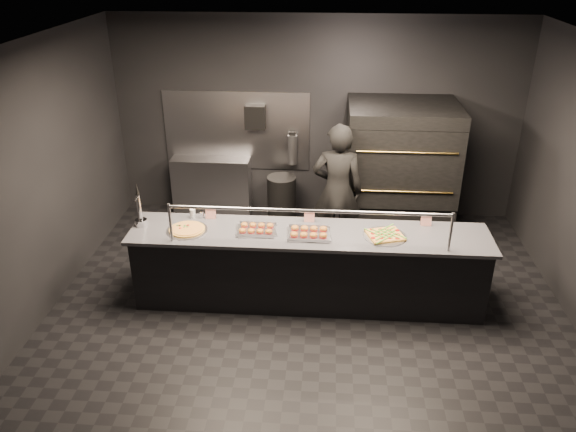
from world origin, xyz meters
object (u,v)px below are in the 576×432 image
object	(u,v)px
round_pizza	(187,230)
towel_dispenser	(255,117)
slider_tray_b	(309,233)
beer_tap	(140,214)
worker	(337,191)
fire_extinguisher	(292,149)
slider_tray_a	(256,229)
pizza_oven	(399,170)
prep_shelf	(212,186)
service_counter	(308,267)
trash_bin	(282,200)
square_pizza	(385,235)

from	to	relation	value
round_pizza	towel_dispenser	bearing A→B (deg)	78.68
slider_tray_b	beer_tap	bearing A→B (deg)	177.25
worker	beer_tap	bearing A→B (deg)	29.15
fire_extinguisher	round_pizza	xyz separation A→B (m)	(-1.04, -2.46, -0.12)
round_pizza	slider_tray_a	xyz separation A→B (m)	(0.79, 0.05, 0.01)
fire_extinguisher	worker	size ratio (longest dim) A/B	0.27
pizza_oven	round_pizza	size ratio (longest dim) A/B	4.09
prep_shelf	round_pizza	distance (m)	2.44
service_counter	slider_tray_a	bearing A→B (deg)	-178.95
fire_extinguisher	beer_tap	size ratio (longest dim) A/B	0.96
trash_bin	round_pizza	bearing A→B (deg)	-112.93
slider_tray_b	worker	size ratio (longest dim) A/B	0.28
square_pizza	service_counter	bearing A→B (deg)	177.44
square_pizza	pizza_oven	bearing A→B (deg)	79.76
service_counter	pizza_oven	distance (m)	2.30
square_pizza	trash_bin	distance (m)	2.57
slider_tray_b	square_pizza	size ratio (longest dim) A/B	1.07
worker	fire_extinguisher	bearing A→B (deg)	-58.69
pizza_oven	fire_extinguisher	bearing A→B (deg)	162.11
square_pizza	beer_tap	bearing A→B (deg)	178.56
beer_tap	square_pizza	bearing A→B (deg)	-1.44
pizza_oven	slider_tray_b	size ratio (longest dim) A/B	3.77
pizza_oven	beer_tap	bearing A→B (deg)	-149.33
prep_shelf	slider_tray_a	distance (m)	2.59
beer_tap	trash_bin	size ratio (longest dim) A/B	0.72
slider_tray_b	trash_bin	bearing A→B (deg)	102.85
trash_bin	square_pizza	bearing A→B (deg)	-57.68
pizza_oven	square_pizza	world-z (taller)	pizza_oven
service_counter	round_pizza	xyz separation A→B (m)	(-1.39, -0.06, 0.47)
square_pizza	trash_bin	size ratio (longest dim) A/B	0.65
prep_shelf	worker	world-z (taller)	worker
service_counter	round_pizza	distance (m)	1.47
round_pizza	square_pizza	world-z (taller)	square_pizza
fire_extinguisher	beer_tap	xyz separation A→B (m)	(-1.60, -2.37, 0.01)
prep_shelf	slider_tray_b	xyz separation A→B (m)	(1.60, -2.38, 0.50)
service_counter	towel_dispenser	world-z (taller)	towel_dispenser
worker	round_pizza	bearing A→B (deg)	38.22
towel_dispenser	square_pizza	bearing A→B (deg)	-54.22
pizza_oven	square_pizza	xyz separation A→B (m)	(-0.35, -1.94, -0.03)
towel_dispenser	worker	distance (m)	1.82
trash_bin	beer_tap	bearing A→B (deg)	-125.58
pizza_oven	worker	xyz separation A→B (m)	(-0.88, -0.70, -0.05)
service_counter	slider_tray_a	xyz separation A→B (m)	(-0.60, -0.01, 0.48)
slider_tray_b	trash_bin	world-z (taller)	slider_tray_b
square_pizza	worker	world-z (taller)	worker
towel_dispenser	square_pizza	distance (m)	3.06
beer_tap	square_pizza	size ratio (longest dim) A/B	1.11
pizza_oven	prep_shelf	size ratio (longest dim) A/B	1.59
fire_extinguisher	slider_tray_a	xyz separation A→B (m)	(-0.25, -2.41, -0.11)
prep_shelf	beer_tap	bearing A→B (deg)	-98.70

